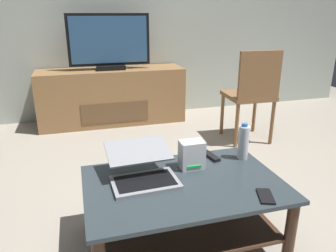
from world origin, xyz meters
name	(u,v)px	position (x,y,z in m)	size (l,w,h in m)	color
ground_plane	(184,215)	(0.00, 0.00, 0.00)	(7.68, 7.68, 0.00)	#9E9384
back_wall	(122,1)	(0.00, 2.38, 1.40)	(6.40, 0.12, 2.80)	#A8B2A8
coffee_table	(183,201)	(-0.09, -0.25, 0.27)	(1.07, 0.70, 0.39)	#2D383D
media_cabinet	(112,96)	(-0.21, 2.06, 0.32)	(1.69, 0.48, 0.65)	olive
television	(109,43)	(-0.21, 2.04, 0.94)	(0.92, 0.20, 0.62)	black
dining_chair	(252,91)	(1.06, 1.04, 0.53)	(0.47, 0.47, 0.94)	brown
laptop	(142,169)	(-0.30, -0.15, 0.45)	(0.37, 0.40, 0.17)	gray
router_box	(192,155)	(0.01, -0.09, 0.48)	(0.14, 0.10, 0.17)	silver
water_bottle_near	(243,142)	(0.36, -0.06, 0.50)	(0.07, 0.07, 0.23)	silver
cell_phone	(266,196)	(0.26, -0.51, 0.40)	(0.07, 0.14, 0.01)	black
tv_remote	(211,156)	(0.18, 0.01, 0.40)	(0.04, 0.16, 0.02)	black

